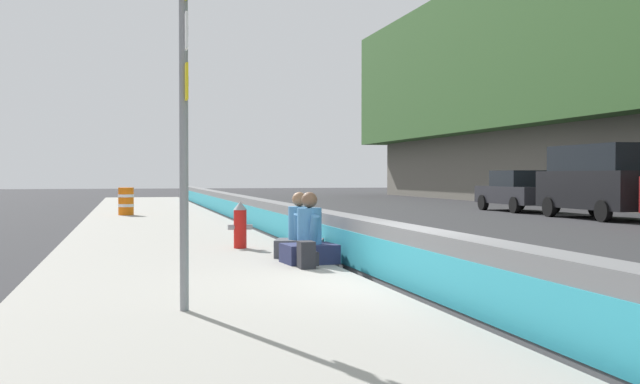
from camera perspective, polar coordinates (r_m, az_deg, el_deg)
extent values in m
plane|color=#2B2B2D|center=(9.93, 6.94, -7.51)|extent=(160.00, 160.00, 0.00)
cube|color=gray|center=(9.32, -8.60, -7.67)|extent=(80.00, 4.40, 0.14)
cube|color=slate|center=(9.88, 6.95, -5.08)|extent=(76.00, 0.44, 0.85)
cube|color=teal|center=(9.80, 5.71, -5.37)|extent=(74.48, 0.01, 0.54)
cylinder|color=gray|center=(7.89, -10.05, 4.34)|extent=(0.09, 0.09, 3.60)
cube|color=white|center=(8.01, -9.94, 11.50)|extent=(0.44, 0.02, 0.36)
cube|color=black|center=(8.01, -9.83, 11.50)|extent=(0.30, 0.01, 0.10)
cube|color=yellow|center=(7.94, -9.92, 7.95)|extent=(0.44, 0.02, 0.36)
cube|color=black|center=(7.94, -9.82, 7.95)|extent=(0.30, 0.01, 0.10)
cylinder|color=red|center=(14.54, -5.93, -2.75)|extent=(0.24, 0.24, 0.72)
cone|color=gray|center=(14.51, -5.94, -1.01)|extent=(0.26, 0.26, 0.16)
cylinder|color=gray|center=(14.56, -5.27, -2.60)|extent=(0.10, 0.12, 0.10)
cylinder|color=gray|center=(14.51, -6.60, -2.61)|extent=(0.10, 0.12, 0.10)
cube|color=#23284C|center=(12.04, -0.79, -4.58)|extent=(0.75, 0.86, 0.30)
cylinder|color=#427FB7|center=(12.00, -0.79, -2.53)|extent=(0.38, 0.38, 0.56)
sphere|color=brown|center=(11.98, -0.79, -0.59)|extent=(0.25, 0.25, 0.25)
cylinder|color=#427FB7|center=(12.21, -1.11, -2.73)|extent=(0.30, 0.16, 0.50)
cylinder|color=#427FB7|center=(11.81, -0.47, -2.87)|extent=(0.30, 0.16, 0.50)
cube|color=#424247|center=(12.96, -1.53, -4.18)|extent=(0.88, 0.95, 0.29)
cylinder|color=#427FB7|center=(12.93, -1.53, -2.31)|extent=(0.37, 0.37, 0.55)
sphere|color=#8E6647|center=(12.91, -1.54, -0.54)|extent=(0.24, 0.24, 0.24)
cylinder|color=#427FB7|center=(13.13, -1.44, -2.49)|extent=(0.31, 0.21, 0.49)
cylinder|color=#427FB7|center=(12.72, -1.63, -2.61)|extent=(0.31, 0.21, 0.49)
cube|color=#232328|center=(11.36, -1.03, -4.67)|extent=(0.32, 0.22, 0.40)
cube|color=#232328|center=(11.40, -0.34, -4.95)|extent=(0.22, 0.06, 0.20)
cylinder|color=orange|center=(27.32, -14.17, -0.67)|extent=(0.52, 0.52, 0.95)
cylinder|color=white|center=(27.31, -14.17, -0.27)|extent=(0.54, 0.54, 0.10)
cylinder|color=white|center=(27.32, -14.17, -0.97)|extent=(0.54, 0.54, 0.10)
cube|color=black|center=(28.22, 19.98, 0.16)|extent=(5.11, 1.98, 1.30)
cube|color=black|center=(28.14, 20.11, 2.39)|extent=(4.11, 1.78, 0.90)
cylinder|color=black|center=(29.12, 16.64, -1.07)|extent=(0.72, 0.22, 0.72)
cylinder|color=black|center=(30.12, 19.73, -1.01)|extent=(0.72, 0.22, 0.72)
cylinder|color=black|center=(26.37, 20.24, -1.33)|extent=(0.72, 0.22, 0.72)
cube|color=#28282D|center=(33.15, 14.41, -0.21)|extent=(4.52, 1.85, 0.72)
cube|color=black|center=(33.06, 14.50, 0.98)|extent=(2.22, 1.64, 0.66)
cylinder|color=black|center=(34.06, 11.99, -0.77)|extent=(0.66, 0.23, 0.66)
cylinder|color=black|center=(34.84, 14.56, -0.73)|extent=(0.66, 0.23, 0.66)
cylinder|color=black|center=(31.49, 14.24, -0.94)|extent=(0.66, 0.23, 0.66)
cylinder|color=black|center=(32.33, 16.96, -0.90)|extent=(0.66, 0.23, 0.66)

